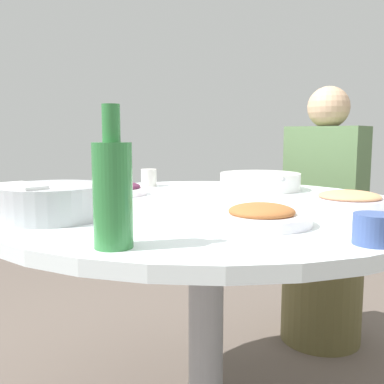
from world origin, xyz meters
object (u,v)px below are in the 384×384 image
Objects in this scene: rice_bowl at (53,201)px; stool_for_diner_left at (321,295)px; green_bottle at (113,191)px; round_dining_table at (206,235)px; diner_left at (326,183)px; tea_cup_far at (374,229)px; dish_stirfry at (262,216)px; dish_shrimp at (349,199)px; soup_bowl at (260,182)px; dish_eggplant at (116,189)px; tea_cup_near at (149,178)px.

stool_for_diner_left is (1.34, 0.24, -0.60)m from rice_bowl.
rice_bowl is at bearing 90.38° from green_bottle.
rice_bowl is 0.35m from green_bottle.
diner_left reaches higher than round_dining_table.
tea_cup_far is (-0.04, -0.58, 0.13)m from round_dining_table.
round_dining_table is 5.54× the size of dish_stirfry.
stool_for_diner_left is (0.56, 0.53, -0.58)m from dish_shrimp.
green_bottle is at bearing -149.58° from soup_bowl.
round_dining_table is 0.59m from green_bottle.
diner_left is at bearing 42.52° from tea_cup_far.
soup_bowl is 0.53m from diner_left.
diner_left is at bearing 31.32° from dish_stirfry.
soup_bowl is 1.38× the size of dish_shrimp.
dish_eggplant is at bearing 127.65° from dish_shrimp.
round_dining_table is 0.35m from dish_stirfry.
round_dining_table is 5.47× the size of dish_shrimp.
tea_cup_far is 1.25m from diner_left.
rice_bowl is 0.83m from dish_shrimp.
rice_bowl is 3.79× the size of tea_cup_near.
dish_stirfry is 0.82m from tea_cup_near.
dish_shrimp is 0.77m from diner_left.
dish_eggplant is 1.03m from diner_left.
dish_shrimp is 0.78m from green_bottle.
soup_bowl is at bearing 23.12° from round_dining_table.
dish_stirfry is at bearing -100.75° from tea_cup_near.
rice_bowl is at bearing 124.37° from tea_cup_far.
stool_for_diner_left is at bearing -3.88° from dish_eggplant.
rice_bowl reaches higher than soup_bowl.
rice_bowl is 0.60× the size of stool_for_diner_left.
tea_cup_near is (0.52, 0.81, -0.07)m from green_bottle.
soup_bowl is 0.65m from dish_stirfry.
round_dining_table is 0.93m from diner_left.
stool_for_diner_left is (0.96, 0.59, -0.58)m from dish_stirfry.
round_dining_table is 4.85× the size of rice_bowl.
green_bottle is at bearing -156.24° from stool_for_diner_left.
rice_bowl reaches higher than tea_cup_far.
soup_bowl is 0.42× the size of diner_left.
dish_eggplant is 0.26m from tea_cup_near.
dish_stirfry is at bearing 99.38° from tea_cup_far.
stool_for_diner_left is (0.81, -0.22, -0.59)m from tea_cup_near.
rice_bowl is 3.35× the size of tea_cup_far.
round_dining_table is at bearing -98.57° from tea_cup_near.
green_bottle is at bearing 147.97° from tea_cup_far.
green_bottle reaches higher than dish_stirfry.
round_dining_table is 1.03m from stool_for_diner_left.
tea_cup_far is (-0.40, -0.74, -0.00)m from soup_bowl.
tea_cup_near is (0.21, 0.15, 0.02)m from dish_eggplant.
tea_cup_far is at bearing -137.48° from stool_for_diner_left.
green_bottle is 0.97m from tea_cup_near.
tea_cup_near is at bearing 108.35° from dish_shrimp.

